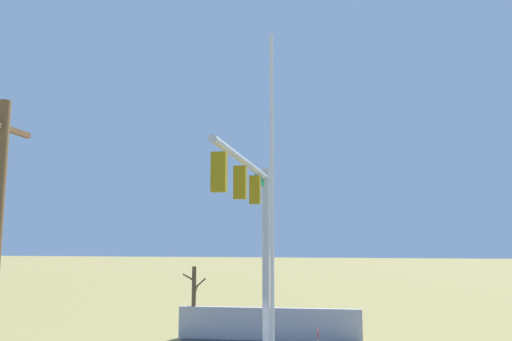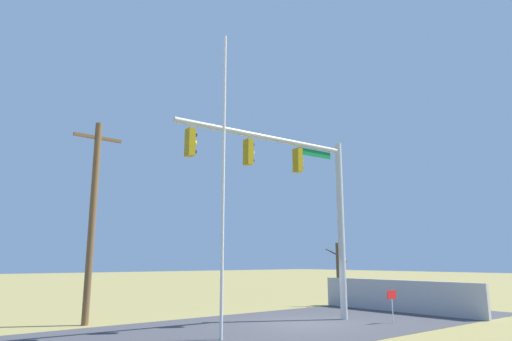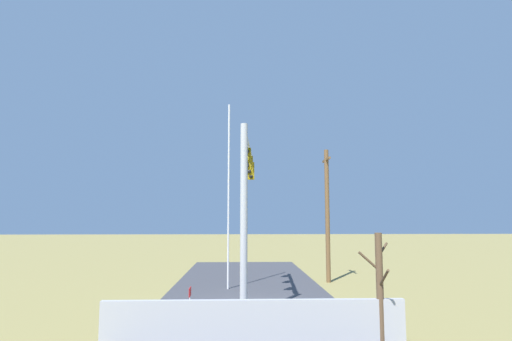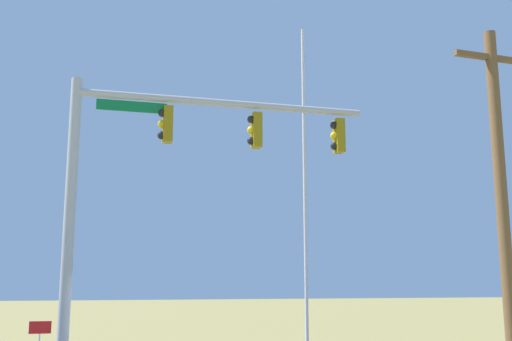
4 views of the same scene
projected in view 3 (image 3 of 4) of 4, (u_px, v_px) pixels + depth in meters
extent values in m
plane|color=olive|center=(249.00, 306.00, 17.74)|extent=(160.00, 160.00, 0.00)
cube|color=#3D3D42|center=(247.00, 290.00, 21.71)|extent=(28.00, 8.00, 0.01)
cube|color=#B7B5AD|center=(244.00, 325.00, 14.62)|extent=(6.00, 6.00, 0.01)
cube|color=#A8A8AD|center=(254.00, 327.00, 11.62)|extent=(0.20, 8.39, 1.44)
cylinder|color=#B2B5BA|center=(244.00, 219.00, 16.02)|extent=(0.28, 0.28, 7.33)
cylinder|color=#B2B5BA|center=(248.00, 149.00, 20.25)|extent=(7.77, 0.69, 0.20)
cube|color=#0F7238|center=(246.00, 146.00, 17.75)|extent=(1.80, 0.14, 0.28)
cube|color=#937A0F|center=(247.00, 159.00, 18.63)|extent=(0.26, 0.37, 0.96)
sphere|color=black|center=(247.00, 152.00, 18.51)|extent=(0.22, 0.22, 0.22)
sphere|color=yellow|center=(247.00, 158.00, 18.48)|extent=(0.22, 0.22, 0.22)
sphere|color=black|center=(247.00, 165.00, 18.45)|extent=(0.22, 0.22, 0.22)
cube|color=#937A0F|center=(249.00, 166.00, 21.02)|extent=(0.26, 0.37, 0.96)
sphere|color=black|center=(249.00, 159.00, 20.91)|extent=(0.22, 0.22, 0.22)
sphere|color=yellow|center=(249.00, 165.00, 20.87)|extent=(0.22, 0.22, 0.22)
sphere|color=black|center=(249.00, 171.00, 20.84)|extent=(0.22, 0.22, 0.22)
cube|color=#937A0F|center=(251.00, 171.00, 23.41)|extent=(0.26, 0.37, 0.96)
sphere|color=black|center=(251.00, 165.00, 23.30)|extent=(0.22, 0.22, 0.22)
sphere|color=yellow|center=(251.00, 171.00, 23.26)|extent=(0.22, 0.22, 0.22)
sphere|color=black|center=(251.00, 176.00, 23.23)|extent=(0.22, 0.22, 0.22)
cylinder|color=silver|center=(229.00, 194.00, 22.68)|extent=(0.10, 0.10, 9.90)
cylinder|color=brown|center=(327.00, 215.00, 24.85)|extent=(0.26, 0.26, 7.75)
cube|color=brown|center=(326.00, 160.00, 25.22)|extent=(1.90, 0.12, 0.12)
cylinder|color=brown|center=(380.00, 292.00, 11.83)|extent=(0.20, 0.20, 3.28)
cylinder|color=brown|center=(384.00, 278.00, 11.52)|extent=(0.78, 0.07, 0.57)
cylinder|color=brown|center=(383.00, 250.00, 12.21)|extent=(0.54, 0.47, 0.39)
cylinder|color=brown|center=(369.00, 261.00, 11.94)|extent=(0.12, 0.61, 0.55)
cylinder|color=silver|center=(190.00, 309.00, 15.07)|extent=(0.04, 0.04, 0.90)
cube|color=red|center=(190.00, 292.00, 15.13)|extent=(0.56, 0.02, 0.32)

